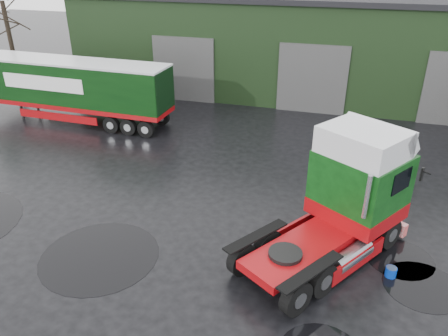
# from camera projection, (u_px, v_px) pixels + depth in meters

# --- Properties ---
(ground) EXTENTS (100.00, 100.00, 0.00)m
(ground) POSITION_uv_depth(u_px,v_px,m) (202.00, 238.00, 14.86)
(ground) COLOR black
(warehouse) EXTENTS (32.40, 12.40, 6.30)m
(warehouse) POSITION_uv_depth(u_px,v_px,m) (323.00, 40.00, 30.04)
(warehouse) COLOR black
(warehouse) RESTS_ON ground
(hero_tractor) EXTENTS (5.88, 6.97, 4.05)m
(hero_tractor) POSITION_uv_depth(u_px,v_px,m) (324.00, 204.00, 12.97)
(hero_tractor) COLOR #0C3A10
(hero_tractor) RESTS_ON ground
(trailer_left) EXTENTS (11.28, 2.62, 3.49)m
(trailer_left) POSITION_uv_depth(u_px,v_px,m) (74.00, 91.00, 24.13)
(trailer_left) COLOR silver
(trailer_left) RESTS_ON ground
(wash_bucket) EXTENTS (0.41, 0.41, 0.31)m
(wash_bucket) POSITION_uv_depth(u_px,v_px,m) (391.00, 272.00, 13.08)
(wash_bucket) COLOR #062A94
(wash_bucket) RESTS_ON ground
(tree_left) EXTENTS (4.40, 4.40, 8.50)m
(tree_left) POSITION_uv_depth(u_px,v_px,m) (8.00, 29.00, 27.52)
(tree_left) COLOR black
(tree_left) RESTS_ON ground
(tree_back_b) EXTENTS (4.40, 4.40, 7.50)m
(tree_back_b) POSITION_uv_depth(u_px,v_px,m) (432.00, 16.00, 36.30)
(tree_back_b) COLOR black
(tree_back_b) RESTS_ON ground
(puddle_0) EXTENTS (3.79, 3.79, 0.01)m
(puddle_0) POSITION_uv_depth(u_px,v_px,m) (100.00, 256.00, 14.00)
(puddle_0) COLOR black
(puddle_0) RESTS_ON ground
(puddle_1) EXTENTS (2.12, 2.12, 0.01)m
(puddle_1) POSITION_uv_depth(u_px,v_px,m) (400.00, 259.00, 13.88)
(puddle_1) COLOR black
(puddle_1) RESTS_ON ground
(puddle_4) EXTENTS (2.25, 2.25, 0.01)m
(puddle_4) POSITION_uv_depth(u_px,v_px,m) (422.00, 286.00, 12.76)
(puddle_4) COLOR black
(puddle_4) RESTS_ON ground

